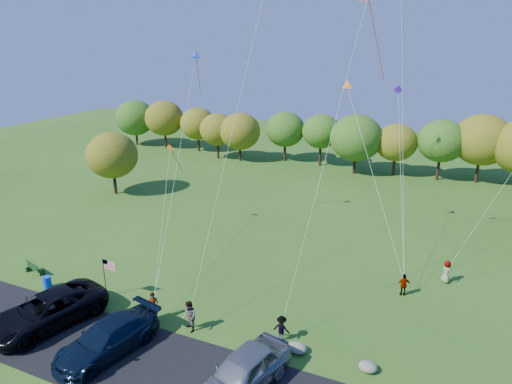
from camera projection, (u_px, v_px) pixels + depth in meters
ground at (204, 330)px, 27.20m from camera, size 140.00×140.00×0.00m
asphalt_lane at (165, 372)px, 23.73m from camera, size 44.00×6.00×0.06m
treeline at (340, 137)px, 57.34m from camera, size 77.09×27.79×8.53m
minivan_dark at (47, 310)px, 27.34m from camera, size 4.86×7.55×1.94m
minivan_navy at (107, 339)px, 24.88m from camera, size 3.71×6.53×1.78m
minivan_silver at (243, 372)px, 22.22m from camera, size 3.60×6.21×1.99m
flyer_a at (153, 306)px, 27.95m from camera, size 0.80×0.69×1.85m
flyer_b at (189, 317)px, 26.84m from camera, size 1.19×1.17×1.93m
flyer_c at (282, 328)px, 26.04m from camera, size 1.03×0.60×1.57m
flyer_d at (404, 285)px, 30.67m from camera, size 0.99×0.74×1.57m
flyer_e at (446, 272)px, 32.29m from camera, size 0.96×0.95×1.68m
park_bench at (34, 268)px, 33.57m from camera, size 1.62×0.67×0.91m
trash_barrel at (47, 282)px, 31.71m from camera, size 0.56×0.56×0.85m
flag_assembly at (107, 269)px, 29.99m from camera, size 1.04×0.67×2.81m
boulder_near at (297, 348)px, 25.19m from camera, size 1.11×0.87×0.56m
boulder_far at (368, 367)px, 23.76m from camera, size 1.00×0.83×0.52m
kites_aloft at (319, 9)px, 32.91m from camera, size 26.78×8.03×18.57m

